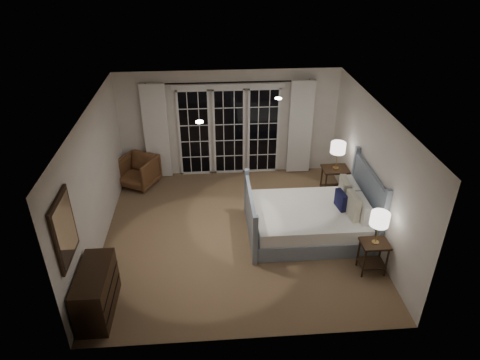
{
  "coord_description": "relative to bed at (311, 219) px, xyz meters",
  "views": [
    {
      "loc": [
        -0.44,
        -6.66,
        5.02
      ],
      "look_at": [
        0.08,
        0.24,
        1.05
      ],
      "focal_mm": 32.0,
      "sensor_mm": 36.0,
      "label": 1
    }
  ],
  "objects": [
    {
      "name": "wall_back",
      "position": [
        -1.42,
        2.6,
        0.92
      ],
      "size": [
        5.0,
        0.02,
        2.5
      ],
      "primitive_type": "cube",
      "color": "silver",
      "rests_on": "floor"
    },
    {
      "name": "curtain_rod",
      "position": [
        -1.42,
        2.5,
        1.92
      ],
      "size": [
        3.5,
        0.03,
        0.03
      ],
      "primitive_type": "cylinder",
      "rotation": [
        0.0,
        1.57,
        0.0
      ],
      "color": "black",
      "rests_on": "wall_back"
    },
    {
      "name": "downlight_b",
      "position": [
        -2.02,
        -0.3,
        2.16
      ],
      "size": [
        0.12,
        0.12,
        0.01
      ],
      "primitive_type": "cylinder",
      "color": "white",
      "rests_on": "ceiling"
    },
    {
      "name": "downlight_a",
      "position": [
        -0.62,
        0.7,
        2.16
      ],
      "size": [
        0.12,
        0.12,
        0.01
      ],
      "primitive_type": "cylinder",
      "color": "white",
      "rests_on": "ceiling"
    },
    {
      "name": "dresser",
      "position": [
        -3.65,
        -1.7,
        0.06
      ],
      "size": [
        0.47,
        1.09,
        0.77
      ],
      "color": "black",
      "rests_on": "floor"
    },
    {
      "name": "nightstand_left",
      "position": [
        0.8,
        -1.13,
        0.06
      ],
      "size": [
        0.46,
        0.37,
        0.6
      ],
      "color": "black",
      "rests_on": "floor"
    },
    {
      "name": "bed",
      "position": [
        0.0,
        0.0,
        0.0
      ],
      "size": [
        2.25,
        1.62,
        1.31
      ],
      "color": "#83939F",
      "rests_on": "floor"
    },
    {
      "name": "curtain_left",
      "position": [
        -3.07,
        2.48,
        0.82
      ],
      "size": [
        0.55,
        0.1,
        2.25
      ],
      "primitive_type": "cube",
      "color": "white",
      "rests_on": "curtain_rod"
    },
    {
      "name": "french_doors",
      "position": [
        -1.42,
        2.56,
        0.76
      ],
      "size": [
        2.5,
        0.04,
        2.2
      ],
      "color": "black",
      "rests_on": "wall_back"
    },
    {
      "name": "mirror",
      "position": [
        -3.88,
        -1.7,
        1.22
      ],
      "size": [
        0.05,
        0.85,
        1.0
      ],
      "color": "black",
      "rests_on": "wall_left"
    },
    {
      "name": "wall_right",
      "position": [
        1.08,
        0.1,
        0.92
      ],
      "size": [
        0.02,
        5.0,
        2.5
      ],
      "primitive_type": "cube",
      "color": "silver",
      "rests_on": "floor"
    },
    {
      "name": "ceiling",
      "position": [
        -1.42,
        0.1,
        2.17
      ],
      "size": [
        5.0,
        5.0,
        0.0
      ],
      "primitive_type": "plane",
      "rotation": [
        3.14,
        0.0,
        0.0
      ],
      "color": "silver",
      "rests_on": "wall_back"
    },
    {
      "name": "armchair",
      "position": [
        -3.52,
        2.12,
        0.02
      ],
      "size": [
        1.02,
        1.03,
        0.7
      ],
      "primitive_type": "imported",
      "rotation": [
        0.0,
        0.0,
        -0.47
      ],
      "color": "brown",
      "rests_on": "floor"
    },
    {
      "name": "floor",
      "position": [
        -1.42,
        0.1,
        -0.33
      ],
      "size": [
        5.0,
        5.0,
        0.0
      ],
      "primitive_type": "plane",
      "color": "olive",
      "rests_on": "ground"
    },
    {
      "name": "lamp_right",
      "position": [
        0.78,
        1.27,
        0.85
      ],
      "size": [
        0.31,
        0.31,
        0.6
      ],
      "color": "tan",
      "rests_on": "nightstand_right"
    },
    {
      "name": "curtain_right",
      "position": [
        0.23,
        2.48,
        0.82
      ],
      "size": [
        0.55,
        0.1,
        2.25
      ],
      "primitive_type": "cube",
      "color": "white",
      "rests_on": "curtain_rod"
    },
    {
      "name": "lamp_left",
      "position": [
        0.8,
        -1.13,
        0.74
      ],
      "size": [
        0.31,
        0.31,
        0.59
      ],
      "color": "tan",
      "rests_on": "nightstand_left"
    },
    {
      "name": "nightstand_right",
      "position": [
        0.78,
        1.27,
        0.14
      ],
      "size": [
        0.54,
        0.44,
        0.71
      ],
      "color": "black",
      "rests_on": "floor"
    },
    {
      "name": "wall_front",
      "position": [
        -1.42,
        -2.4,
        0.92
      ],
      "size": [
        5.0,
        0.02,
        2.5
      ],
      "primitive_type": "cube",
      "color": "silver",
      "rests_on": "floor"
    },
    {
      "name": "wall_left",
      "position": [
        -3.92,
        0.1,
        0.92
      ],
      "size": [
        0.02,
        5.0,
        2.5
      ],
      "primitive_type": "cube",
      "color": "silver",
      "rests_on": "floor"
    }
  ]
}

